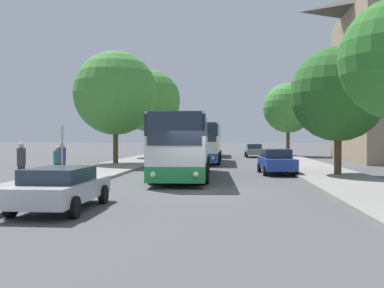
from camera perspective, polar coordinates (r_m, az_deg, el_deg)
name	(u,v)px	position (r m, az deg, el deg)	size (l,w,h in m)	color
ground_plane	(199,190)	(18.95, 0.84, -5.89)	(300.00, 300.00, 0.00)	#4C4C4F
sidewalk_left	(38,187)	(20.64, -19.03, -5.18)	(4.00, 120.00, 0.15)	gray
sidewalk_right	(370,190)	(19.75, 21.65, -5.46)	(4.00, 120.00, 0.15)	gray
bus_front	(183,145)	(24.81, -1.13, -0.14)	(3.21, 12.05, 3.35)	#238942
bus_middle	(205,142)	(38.97, 1.70, 0.24)	(2.73, 10.75, 3.36)	#2D519E
bus_rear	(208,140)	(52.50, 2.02, 0.51)	(2.72, 10.33, 3.54)	silver
parked_car_left_curb	(61,187)	(14.35, -16.34, -5.28)	(2.06, 4.49, 1.32)	#B7B7BC
parked_car_right_near	(277,161)	(27.55, 10.68, -2.15)	(2.13, 4.51, 1.51)	#233D9E
parked_car_right_far	(254,150)	(50.31, 7.88, -0.79)	(2.00, 4.64, 1.47)	slate
bus_stop_sign	(62,147)	(21.70, -16.19, -0.37)	(0.08, 0.45, 2.62)	gray
pedestrian_waiting_near	(57,163)	(23.17, -16.75, -2.29)	(0.36, 0.36, 1.63)	#23232D
pedestrian_waiting_far	(21,164)	(20.24, -20.85, -2.40)	(0.36, 0.36, 1.86)	#23232D
pedestrian_walking_back	(62,161)	(22.44, -16.16, -2.09)	(0.36, 0.36, 1.84)	#23232D
tree_left_near	(115,93)	(36.28, -9.70, 6.38)	(6.63, 6.63, 8.88)	#513D23
tree_left_far	(149,101)	(46.86, -5.42, 5.47)	(6.40, 6.40, 9.04)	brown
tree_right_near	(288,108)	(53.36, 12.11, 4.48)	(5.77, 5.77, 8.33)	#513D23
tree_right_far	(338,94)	(26.68, 18.07, 6.04)	(5.33, 5.33, 7.18)	#513D23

